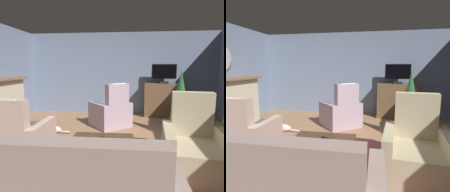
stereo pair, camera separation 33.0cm
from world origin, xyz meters
The scene contains 13 objects.
ground_plane centered at (0.00, 0.00, -0.02)m, with size 6.56×6.32×0.04m, color #936B4C.
wall_back centered at (0.00, 2.91, 1.30)m, with size 6.56×0.10×2.60m, color slate.
rug_central centered at (0.16, -0.49, 0.01)m, with size 2.04×1.96×0.01m, color #9E474C.
fireplace centered at (-2.70, 0.62, 0.60)m, with size 0.92×1.73×1.26m.
tv_cabinet centered at (1.28, 2.56, 0.49)m, with size 1.14×0.49×1.02m.
television centered at (1.28, 2.51, 1.33)m, with size 0.72×0.20×0.57m.
coffee_table centered at (-0.12, -0.55, 0.36)m, with size 0.98×0.55×0.40m.
tv_remote centered at (-0.08, -0.58, 0.41)m, with size 0.17×0.05×0.02m, color black.
armchair_beside_cabinet centered at (-0.18, 1.37, 0.34)m, with size 1.18×1.18×1.14m.
armchair_angled_to_table centered at (-1.45, -0.58, 0.33)m, with size 0.83×0.88×1.07m.
armchair_near_window centered at (1.22, -0.70, 0.35)m, with size 0.96×1.00×1.13m.
potted_plant_small_fern_corner centered at (1.36, 0.78, 0.80)m, with size 0.43×0.43×1.44m.
cat centered at (-1.51, 0.70, 0.09)m, with size 0.74×0.21×0.20m.
Camera 2 is at (0.65, -3.34, 1.50)m, focal length 30.85 mm.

